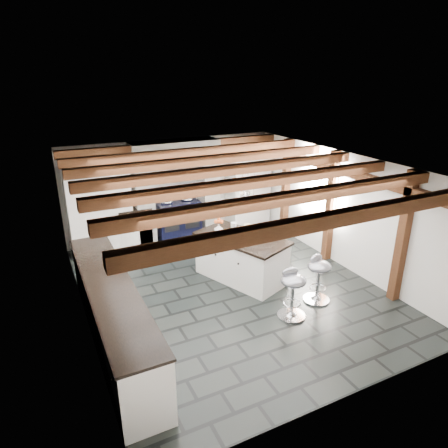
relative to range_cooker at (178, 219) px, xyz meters
name	(u,v)px	position (x,y,z in m)	size (l,w,h in m)	color
ground	(229,287)	(0.00, -2.68, -0.47)	(6.00, 6.00, 0.00)	black
room_shell	(169,215)	(-0.61, -1.26, 0.60)	(6.00, 6.03, 6.00)	white
range_cooker	(178,219)	(0.00, 0.00, 0.00)	(1.00, 0.63, 0.99)	black
kitchen_island	(241,257)	(0.38, -2.45, -0.03)	(1.47, 1.93, 1.14)	white
bar_stool_near	(318,273)	(1.16, -3.73, 0.06)	(0.49, 0.49, 0.84)	silver
bar_stool_far	(293,288)	(0.49, -3.94, 0.06)	(0.45, 0.45, 0.84)	silver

